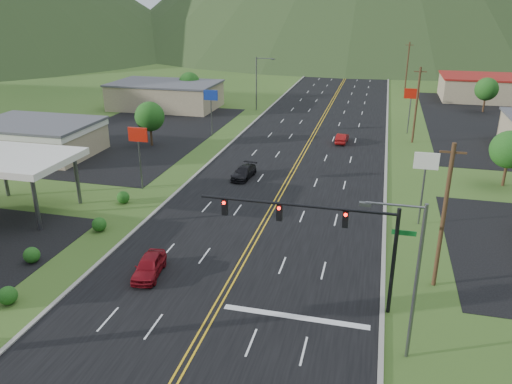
% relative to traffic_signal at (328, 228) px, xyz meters
% --- Properties ---
extents(traffic_signal, '(13.10, 0.43, 7.00)m').
position_rel_traffic_signal_xyz_m(traffic_signal, '(0.00, 0.00, 0.00)').
color(traffic_signal, black).
rests_on(traffic_signal, ground).
extents(streetlight_east, '(3.28, 0.25, 9.00)m').
position_rel_traffic_signal_xyz_m(streetlight_east, '(4.70, -4.00, -0.15)').
color(streetlight_east, '#59595E').
rests_on(streetlight_east, ground).
extents(streetlight_west, '(3.28, 0.25, 9.00)m').
position_rel_traffic_signal_xyz_m(streetlight_west, '(-18.16, 56.00, -0.15)').
color(streetlight_west, '#59595E').
rests_on(streetlight_west, ground).
extents(gas_canopy, '(10.00, 8.00, 5.30)m').
position_rel_traffic_signal_xyz_m(gas_canopy, '(-28.48, 8.00, -0.46)').
color(gas_canopy, white).
rests_on(gas_canopy, ground).
extents(building_west_mid, '(14.40, 10.40, 4.10)m').
position_rel_traffic_signal_xyz_m(building_west_mid, '(-38.48, 24.00, -3.06)').
color(building_west_mid, tan).
rests_on(building_west_mid, ground).
extents(building_west_far, '(18.40, 11.40, 4.50)m').
position_rel_traffic_signal_xyz_m(building_west_far, '(-34.48, 54.00, -3.07)').
color(building_west_far, tan).
rests_on(building_west_far, ground).
extents(building_east_far, '(16.40, 12.40, 4.50)m').
position_rel_traffic_signal_xyz_m(building_east_far, '(21.52, 76.00, -3.07)').
color(building_east_far, tan).
rests_on(building_east_far, ground).
extents(pole_sign_west_a, '(2.00, 0.18, 6.40)m').
position_rel_traffic_signal_xyz_m(pole_sign_west_a, '(-20.48, 16.00, -0.28)').
color(pole_sign_west_a, '#59595E').
rests_on(pole_sign_west_a, ground).
extents(pole_sign_west_b, '(2.00, 0.18, 6.40)m').
position_rel_traffic_signal_xyz_m(pole_sign_west_b, '(-20.48, 38.00, -0.28)').
color(pole_sign_west_b, '#59595E').
rests_on(pole_sign_west_b, ground).
extents(pole_sign_east_a, '(2.00, 0.18, 6.40)m').
position_rel_traffic_signal_xyz_m(pole_sign_east_a, '(6.52, 14.00, -0.28)').
color(pole_sign_east_a, '#59595E').
rests_on(pole_sign_east_a, ground).
extents(pole_sign_east_b, '(2.00, 0.18, 6.40)m').
position_rel_traffic_signal_xyz_m(pole_sign_east_b, '(6.52, 46.00, -0.28)').
color(pole_sign_east_b, '#59595E').
rests_on(pole_sign_east_b, ground).
extents(tree_west_a, '(3.84, 3.84, 5.82)m').
position_rel_traffic_signal_xyz_m(tree_west_a, '(-26.48, 31.00, -1.44)').
color(tree_west_a, '#382314').
rests_on(tree_west_a, ground).
extents(tree_west_b, '(3.84, 3.84, 5.82)m').
position_rel_traffic_signal_xyz_m(tree_west_b, '(-31.48, 58.00, -1.44)').
color(tree_west_b, '#382314').
rests_on(tree_west_b, ground).
extents(tree_east_a, '(3.84, 3.84, 5.82)m').
position_rel_traffic_signal_xyz_m(tree_east_a, '(15.52, 26.00, -1.44)').
color(tree_east_a, '#382314').
rests_on(tree_east_a, ground).
extents(tree_east_b, '(3.84, 3.84, 5.82)m').
position_rel_traffic_signal_xyz_m(tree_east_b, '(19.52, 64.00, -1.44)').
color(tree_east_b, '#382314').
rests_on(tree_east_b, ground).
extents(utility_pole_a, '(1.60, 0.28, 10.00)m').
position_rel_traffic_signal_xyz_m(utility_pole_a, '(7.02, 4.00, -0.20)').
color(utility_pole_a, '#382314').
rests_on(utility_pole_a, ground).
extents(utility_pole_b, '(1.60, 0.28, 10.00)m').
position_rel_traffic_signal_xyz_m(utility_pole_b, '(7.02, 41.00, -0.20)').
color(utility_pole_b, '#382314').
rests_on(utility_pole_b, ground).
extents(utility_pole_c, '(1.60, 0.28, 10.00)m').
position_rel_traffic_signal_xyz_m(utility_pole_c, '(7.02, 81.00, -0.20)').
color(utility_pole_c, '#382314').
rests_on(utility_pole_c, ground).
extents(utility_pole_d, '(1.60, 0.28, 10.00)m').
position_rel_traffic_signal_xyz_m(utility_pole_d, '(7.02, 121.00, -0.20)').
color(utility_pole_d, '#382314').
rests_on(utility_pole_d, ground).
extents(car_red_near, '(2.27, 4.37, 1.42)m').
position_rel_traffic_signal_xyz_m(car_red_near, '(-12.28, 0.41, -4.62)').
color(car_red_near, maroon).
rests_on(car_red_near, ground).
extents(car_dark_mid, '(2.22, 4.51, 1.26)m').
position_rel_traffic_signal_xyz_m(car_dark_mid, '(-11.26, 21.61, -4.70)').
color(car_dark_mid, black).
rests_on(car_dark_mid, ground).
extents(car_red_far, '(1.58, 3.94, 1.27)m').
position_rel_traffic_signal_xyz_m(car_red_far, '(-2.19, 38.36, -4.69)').
color(car_red_far, maroon).
rests_on(car_red_far, ground).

